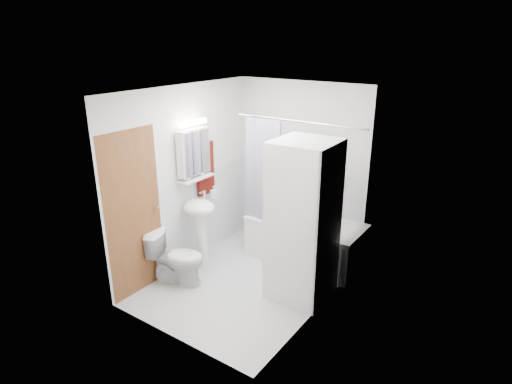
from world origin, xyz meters
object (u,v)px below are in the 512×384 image
Objects in this scene: bathtub at (305,238)px; washer_dryer at (303,222)px; toilet at (177,258)px; sink at (200,218)px.

bathtub is 0.82× the size of washer_dryer.
toilet reaches higher than bathtub.
toilet is at bearing -86.09° from sink.
washer_dryer is at bearing -88.85° from toilet.
toilet is (-1.04, -1.42, 0.01)m from bathtub.
sink is 0.55× the size of washer_dryer.
sink is at bearing -174.79° from washer_dryer.
sink is 1.50× the size of toilet.
washer_dryer is (0.35, -0.76, 0.62)m from bathtub.
washer_dryer is at bearing 6.68° from sink.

